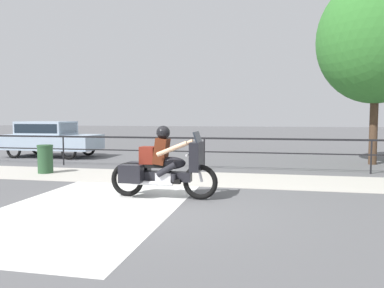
% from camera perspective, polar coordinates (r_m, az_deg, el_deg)
% --- Properties ---
extents(ground_plane, '(120.00, 120.00, 0.00)m').
position_cam_1_polar(ground_plane, '(7.30, -5.40, -9.52)').
color(ground_plane, '#565659').
extents(sidewalk_band, '(44.00, 2.40, 0.01)m').
position_cam_1_polar(sidewalk_band, '(10.53, 0.10, -5.23)').
color(sidewalk_band, '#B7B2A8').
rests_on(sidewalk_band, ground).
extents(crosswalk_band, '(3.29, 6.00, 0.01)m').
position_cam_1_polar(crosswalk_band, '(7.57, -14.94, -9.12)').
color(crosswalk_band, silver).
rests_on(crosswalk_band, ground).
extents(fence_railing, '(36.00, 0.05, 1.05)m').
position_cam_1_polar(fence_railing, '(12.26, 1.88, -0.01)').
color(fence_railing, black).
rests_on(fence_railing, ground).
extents(motorcycle, '(2.34, 0.76, 1.54)m').
position_cam_1_polar(motorcycle, '(7.95, -4.51, -3.38)').
color(motorcycle, black).
rests_on(motorcycle, ground).
extents(parked_car, '(4.05, 1.77, 1.53)m').
position_cam_1_polar(parked_car, '(17.17, -20.84, 1.06)').
color(parked_car, '#9EB2C6').
rests_on(parked_car, ground).
extents(trash_bin, '(0.47, 0.47, 0.87)m').
position_cam_1_polar(trash_bin, '(12.27, -21.46, -2.14)').
color(trash_bin, '#284C2D').
rests_on(trash_bin, ground).
extents(tree_behind_sign, '(4.13, 4.13, 6.75)m').
position_cam_1_polar(tree_behind_sign, '(15.25, 26.31, 14.08)').
color(tree_behind_sign, '#473323').
rests_on(tree_behind_sign, ground).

